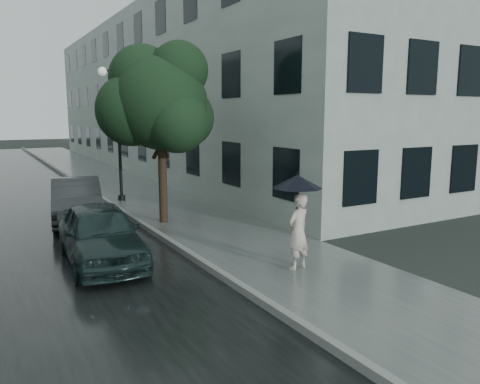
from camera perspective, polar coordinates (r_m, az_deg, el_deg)
ground at (r=10.22m, az=6.46°, el=-9.41°), size 120.00×120.00×0.00m
sidewalk at (r=20.93m, az=-12.69°, el=0.18°), size 3.50×60.00×0.01m
kerb_near at (r=20.47m, az=-17.58°, el=-0.04°), size 0.15×60.00×0.15m
building_near at (r=29.52m, az=-7.51°, el=11.72°), size 7.02×36.00×9.00m
pedestrian at (r=10.06m, az=7.08°, el=-4.82°), size 0.68×0.55×1.64m
umbrella at (r=9.87m, az=7.01°, el=1.28°), size 1.26×1.26×1.16m
street_tree at (r=14.43m, az=-9.82°, el=10.79°), size 3.64×3.31×5.44m
lamp_post at (r=18.34m, az=-15.01°, el=7.79°), size 0.84×0.40×4.99m
car_near at (r=10.91m, az=-16.66°, el=-4.89°), size 1.77×3.95×1.32m
car_far at (r=15.30m, az=-19.31°, el=-0.96°), size 2.01×4.21×1.33m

